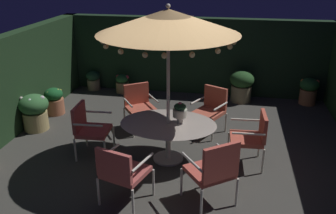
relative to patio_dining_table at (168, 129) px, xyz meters
name	(u,v)px	position (x,y,z in m)	size (l,w,h in m)	color
ground_plane	(172,164)	(0.09, -0.15, -0.61)	(7.12, 7.88, 0.02)	#3E3C37
hedge_backdrop_rear	(196,56)	(0.09, 3.64, 0.39)	(7.12, 0.30, 1.97)	#1A2F1C
patio_dining_table	(168,129)	(0.00, 0.00, 0.00)	(1.67, 1.27, 0.71)	silver
patio_umbrella	(168,22)	(0.00, 0.00, 1.82)	(2.26, 2.26, 2.69)	silver
centerpiece_planter	(180,111)	(0.20, 0.05, 0.33)	(0.24, 0.24, 0.38)	beige
patio_chair_north	(122,170)	(-0.42, -1.37, -0.03)	(0.76, 0.75, 0.95)	silver
patio_chair_northeast	(214,169)	(0.85, -1.16, 0.01)	(0.85, 0.85, 1.05)	silver
patio_chair_east	(252,135)	(1.43, 0.08, -0.02)	(0.61, 0.62, 0.96)	beige
patio_chair_southeast	(211,107)	(0.66, 1.27, -0.06)	(0.75, 0.75, 0.93)	beige
patio_chair_south	(139,104)	(-0.82, 1.17, -0.05)	(0.80, 0.80, 0.93)	silver
patio_chair_southwest	(88,126)	(-1.43, -0.07, -0.03)	(0.60, 0.63, 0.96)	silver
potted_plant_left_near	(34,111)	(-2.94, 0.72, -0.18)	(0.60, 0.60, 0.77)	tan
potted_plant_left_far	(309,90)	(2.91, 3.23, -0.24)	(0.45, 0.45, 0.66)	#A46C46
potted_plant_front_corner	(242,85)	(1.29, 3.13, -0.17)	(0.60, 0.60, 0.78)	#817553
potted_plant_right_far	(54,101)	(-2.93, 1.57, -0.28)	(0.43, 0.43, 0.62)	#B26646
potted_plant_right_near	(122,83)	(-1.83, 3.23, -0.34)	(0.36, 0.34, 0.50)	olive
potted_plant_back_right	(93,80)	(-2.67, 3.32, -0.33)	(0.37, 0.37, 0.51)	#887455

